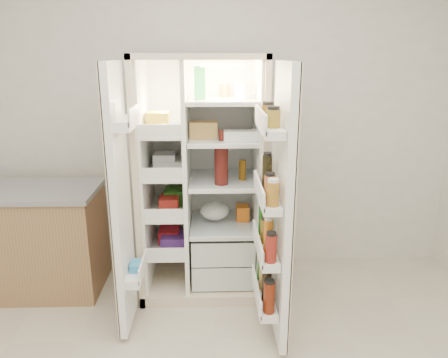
{
  "coord_description": "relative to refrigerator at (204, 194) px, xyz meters",
  "views": [
    {
      "loc": [
        -0.02,
        -1.48,
        1.8
      ],
      "look_at": [
        0.07,
        1.25,
        0.99
      ],
      "focal_mm": 34.0,
      "sensor_mm": 36.0,
      "label": 1
    }
  ],
  "objects": [
    {
      "name": "freezer_door",
      "position": [
        -0.52,
        -0.6,
        0.15
      ],
      "size": [
        0.15,
        0.4,
        1.72
      ],
      "color": "white",
      "rests_on": "floor"
    },
    {
      "name": "fridge_door",
      "position": [
        0.46,
        -0.69,
        0.13
      ],
      "size": [
        0.17,
        0.58,
        1.72
      ],
      "color": "white",
      "rests_on": "floor"
    },
    {
      "name": "wall_back",
      "position": [
        0.07,
        0.35,
        0.6
      ],
      "size": [
        4.0,
        0.02,
        2.7
      ],
      "primitive_type": "cube",
      "color": "silver",
      "rests_on": "floor"
    },
    {
      "name": "kitchen_counter",
      "position": [
        -1.38,
        -0.08,
        -0.33
      ],
      "size": [
        1.15,
        0.61,
        0.83
      ],
      "color": "#94754A",
      "rests_on": "floor"
    },
    {
      "name": "refrigerator",
      "position": [
        0.0,
        0.0,
        0.0
      ],
      "size": [
        0.92,
        0.7,
        1.8
      ],
      "color": "beige",
      "rests_on": "floor"
    }
  ]
}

